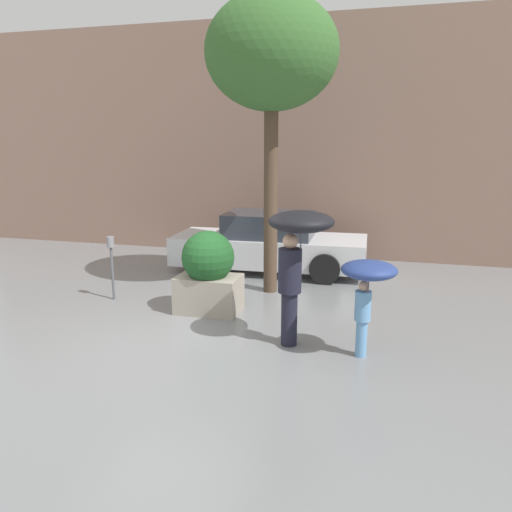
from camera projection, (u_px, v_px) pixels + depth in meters
name	position (u px, v px, depth m)	size (l,w,h in m)	color
ground_plane	(165.00, 342.00, 7.61)	(40.00, 40.00, 0.00)	slate
building_facade	(268.00, 140.00, 13.04)	(18.00, 0.30, 6.00)	#8C6B5B
planter_box	(208.00, 272.00, 8.79)	(1.12, 0.93, 1.47)	#9E9384
person_adult	(297.00, 244.00, 7.13)	(0.94, 0.94, 2.03)	#1E1E2D
person_child	(368.00, 280.00, 6.78)	(0.76, 0.76, 1.42)	#669ED1
parked_car_near	(269.00, 244.00, 11.66)	(4.51, 2.01, 1.37)	silver
street_tree	(272.00, 56.00, 9.16)	(2.48, 2.48, 5.63)	brown
parking_meter	(111.00, 254.00, 9.46)	(0.14, 0.14, 1.23)	#595B60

